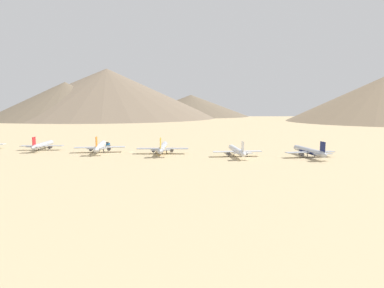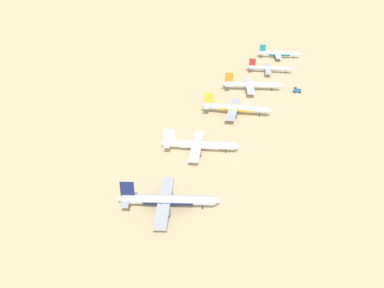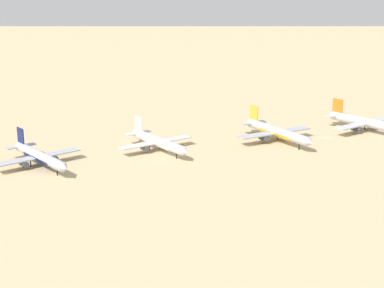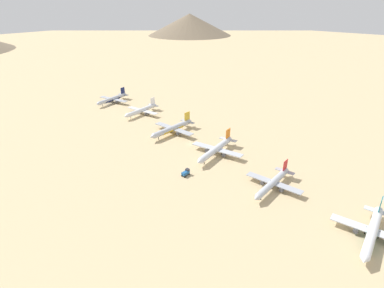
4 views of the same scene
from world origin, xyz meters
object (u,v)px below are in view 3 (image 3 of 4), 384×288
(parked_jet_0, at_px, (39,156))
(parked_jet_2, at_px, (276,132))
(parked_jet_1, at_px, (158,142))
(parked_jet_3, at_px, (366,122))

(parked_jet_0, relative_size, parked_jet_2, 0.92)
(parked_jet_1, height_order, parked_jet_3, parked_jet_3)
(parked_jet_0, xyz_separation_m, parked_jet_1, (3.82, 48.43, -0.08))
(parked_jet_0, distance_m, parked_jet_2, 101.75)
(parked_jet_0, relative_size, parked_jet_1, 1.02)
(parked_jet_1, xyz_separation_m, parked_jet_2, (13.50, 51.83, 0.41))
(parked_jet_1, bearing_deg, parked_jet_2, 75.40)
(parked_jet_0, height_order, parked_jet_2, parked_jet_2)
(parked_jet_2, distance_m, parked_jet_3, 47.92)
(parked_jet_3, bearing_deg, parked_jet_2, -98.81)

